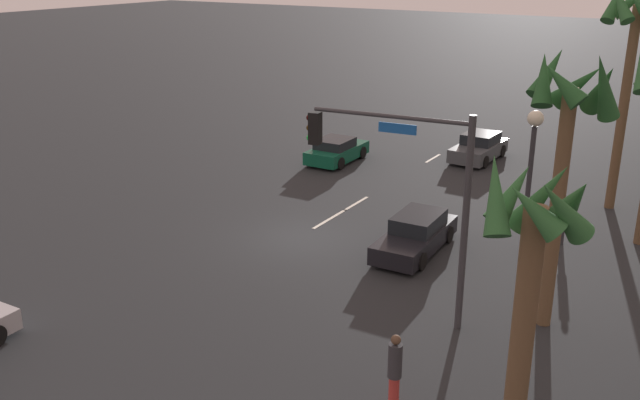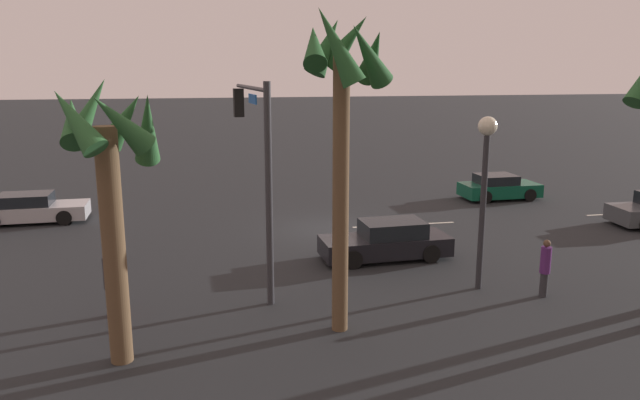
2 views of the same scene
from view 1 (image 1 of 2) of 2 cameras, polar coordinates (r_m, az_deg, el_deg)
ground_plane at (r=26.77m, az=-1.77°, el=-3.08°), size 220.00×220.00×0.00m
lane_stripe_0 at (r=42.21m, az=11.89°, el=4.93°), size 1.93×0.14×0.01m
lane_stripe_1 at (r=37.69m, az=9.22°, el=3.38°), size 1.86×0.14×0.01m
lane_stripe_2 at (r=30.41m, az=2.97°, el=-0.29°), size 2.08×0.14×0.01m
lane_stripe_3 at (r=28.61m, az=0.82°, el=-1.55°), size 2.56×0.14×0.01m
car_0 at (r=25.60m, az=7.84°, el=-2.82°), size 4.60×1.95×1.36m
car_1 at (r=37.80m, az=12.85°, el=4.19°), size 4.10×2.03×1.40m
car_2 at (r=36.47m, az=1.36°, el=4.05°), size 3.96×2.00×1.27m
traffic_signal at (r=19.69m, az=7.36°, el=1.58°), size 0.76×4.95×6.28m
streetlamp at (r=25.29m, az=16.93°, el=3.70°), size 0.56×0.56×5.25m
pedestrian_0 at (r=16.97m, az=6.13°, el=-13.54°), size 0.41×0.41×1.92m
pedestrian_1 at (r=27.40m, az=19.23°, el=-1.58°), size 0.43×0.43×1.74m
palm_tree_0 at (r=19.76m, az=19.69°, el=6.06°), size 2.25×2.56×8.05m
palm_tree_1 at (r=30.92m, az=24.27°, el=12.41°), size 2.86×2.77×9.45m
palm_tree_2 at (r=15.04m, az=16.91°, el=-3.40°), size 2.47×2.57×6.53m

